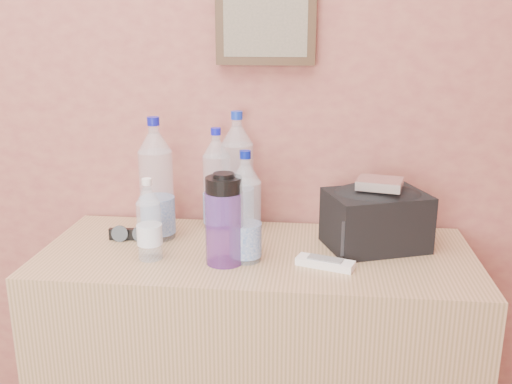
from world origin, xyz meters
The scene contains 12 objects.
picture_frame centered at (0.51, 1.98, 1.40)m, with size 0.30×0.03×0.25m, color #382311, non-canonical shape.
dresser centered at (0.51, 1.72, 0.38)m, with size 1.23×0.51×0.77m, color tan.
pet_large_a centered at (0.20, 1.80, 0.93)m, with size 0.10×0.10×0.37m.
pet_large_b centered at (0.43, 1.92, 0.93)m, with size 0.10×0.10×0.37m.
pet_large_c centered at (0.36, 1.92, 0.91)m, with size 0.09×0.09×0.32m.
pet_large_d centered at (0.49, 1.66, 0.91)m, with size 0.08×0.08×0.31m.
pet_small centered at (0.22, 1.64, 0.87)m, with size 0.07×0.07×0.23m.
nalgene_bottle centered at (0.43, 1.63, 0.89)m, with size 0.10×0.10×0.25m.
sunglasses centered at (0.13, 1.77, 0.79)m, with size 0.13×0.05×0.03m, color black, non-canonical shape.
ac_remote centered at (0.70, 1.63, 0.78)m, with size 0.15×0.05×0.02m, color silver.
toiletry_bag centered at (0.85, 1.80, 0.86)m, with size 0.27×0.20×0.19m, color black, non-canonical shape.
foil_packet centered at (0.85, 1.77, 0.97)m, with size 0.12×0.10×0.03m, color silver.
Camera 1 is at (0.67, 0.21, 1.38)m, focal length 40.00 mm.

